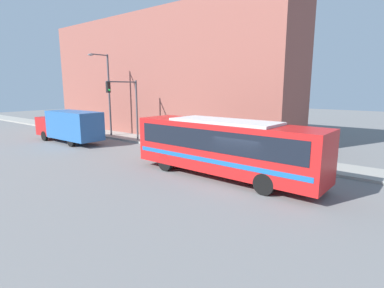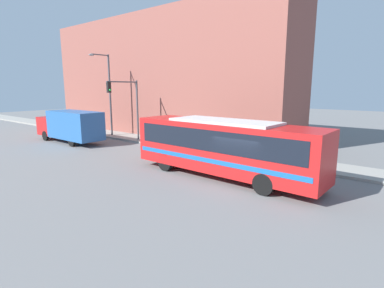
% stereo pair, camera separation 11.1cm
% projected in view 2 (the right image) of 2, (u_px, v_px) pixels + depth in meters
% --- Properties ---
extents(ground_plane, '(120.00, 120.00, 0.00)m').
position_uv_depth(ground_plane, '(241.00, 185.00, 15.31)').
color(ground_plane, slate).
extents(sidewalk, '(2.83, 70.00, 0.16)m').
position_uv_depth(sidewalk, '(105.00, 133.00, 32.11)').
color(sidewalk, gray).
rests_on(sidewalk, ground_plane).
extents(building_facade, '(6.00, 29.24, 12.07)m').
position_uv_depth(building_facade, '(162.00, 77.00, 31.69)').
color(building_facade, brown).
rests_on(building_facade, ground_plane).
extents(city_bus, '(2.83, 11.02, 3.19)m').
position_uv_depth(city_bus, '(223.00, 144.00, 16.28)').
color(city_bus, red).
rests_on(city_bus, ground_plane).
extents(delivery_truck, '(2.31, 7.89, 2.85)m').
position_uv_depth(delivery_truck, '(70.00, 125.00, 26.91)').
color(delivery_truck, '#265999').
rests_on(delivery_truck, ground_plane).
extents(fire_hydrant, '(0.28, 0.37, 0.75)m').
position_uv_depth(fire_hydrant, '(235.00, 150.00, 21.23)').
color(fire_hydrant, '#999999').
rests_on(fire_hydrant, sidewalk).
extents(traffic_light_pole, '(3.28, 0.35, 5.37)m').
position_uv_depth(traffic_light_pole, '(127.00, 100.00, 26.25)').
color(traffic_light_pole, '#47474C').
rests_on(traffic_light_pole, sidewalk).
extents(parking_meter, '(0.14, 0.14, 1.40)m').
position_uv_depth(parking_meter, '(173.00, 134.00, 24.74)').
color(parking_meter, '#47474C').
rests_on(parking_meter, sidewalk).
extents(street_lamp, '(2.21, 0.28, 7.89)m').
position_uv_depth(street_lamp, '(108.00, 89.00, 29.34)').
color(street_lamp, '#47474C').
rests_on(street_lamp, sidewalk).
extents(pedestrian_near_corner, '(0.34, 0.34, 1.74)m').
position_uv_depth(pedestrian_near_corner, '(212.00, 136.00, 24.12)').
color(pedestrian_near_corner, slate).
rests_on(pedestrian_near_corner, sidewalk).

